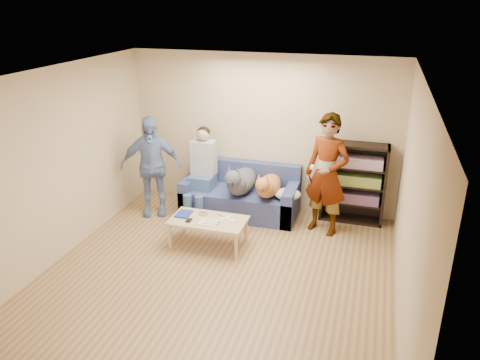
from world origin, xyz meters
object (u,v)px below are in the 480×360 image
(notebook_blue, at_px, (184,214))
(coffee_table, at_px, (208,222))
(dog_gray, at_px, (240,181))
(person_seated, at_px, (202,168))
(camera_silver, at_px, (203,213))
(person_standing_right, at_px, (327,175))
(person_standing_left, at_px, (151,166))
(dog_tan, at_px, (268,186))
(bookshelf, at_px, (354,181))
(sofa, at_px, (241,197))

(notebook_blue, relative_size, coffee_table, 0.24)
(notebook_blue, distance_m, dog_gray, 1.16)
(person_seated, distance_m, coffee_table, 1.28)
(notebook_blue, distance_m, camera_silver, 0.29)
(notebook_blue, height_order, dog_gray, dog_gray)
(person_standing_right, xyz_separation_m, person_standing_left, (-2.82, -0.17, -0.10))
(notebook_blue, bearing_deg, person_standing_right, 24.59)
(person_standing_right, height_order, camera_silver, person_standing_right)
(person_seated, height_order, dog_gray, person_seated)
(person_seated, height_order, coffee_table, person_seated)
(dog_tan, xyz_separation_m, bookshelf, (1.30, 0.43, 0.07))
(notebook_blue, bearing_deg, dog_gray, 59.62)
(person_standing_left, height_order, dog_gray, person_standing_left)
(camera_silver, relative_size, bookshelf, 0.08)
(person_standing_right, relative_size, sofa, 0.98)
(person_seated, height_order, dog_tan, person_seated)
(camera_silver, xyz_separation_m, bookshelf, (2.05, 1.34, 0.23))
(coffee_table, bearing_deg, dog_tan, 58.66)
(person_standing_left, height_order, sofa, person_standing_left)
(dog_tan, bearing_deg, notebook_blue, -136.23)
(person_standing_right, height_order, coffee_table, person_standing_right)
(coffee_table, height_order, bookshelf, bookshelf)
(person_standing_right, distance_m, sofa, 1.59)
(dog_gray, distance_m, dog_tan, 0.46)
(sofa, xyz_separation_m, bookshelf, (1.80, 0.23, 0.40))
(notebook_blue, bearing_deg, dog_tan, 43.77)
(person_standing_right, xyz_separation_m, person_seated, (-2.06, 0.16, -0.16))
(camera_silver, height_order, dog_tan, dog_tan)
(camera_silver, height_order, dog_gray, dog_gray)
(person_standing_right, distance_m, person_standing_left, 2.82)
(person_standing_left, height_order, dog_tan, person_standing_left)
(person_standing_right, distance_m, dog_gray, 1.41)
(person_standing_left, distance_m, person_seated, 0.83)
(notebook_blue, height_order, sofa, sofa)
(person_standing_left, bearing_deg, bookshelf, -10.80)
(sofa, bearing_deg, coffee_table, -96.07)
(sofa, bearing_deg, bookshelf, 7.40)
(notebook_blue, xyz_separation_m, bookshelf, (2.33, 1.41, 0.25))
(person_standing_right, height_order, person_standing_left, person_standing_right)
(person_standing_right, relative_size, camera_silver, 16.99)
(person_standing_right, xyz_separation_m, sofa, (-1.42, 0.29, -0.65))
(camera_silver, bearing_deg, sofa, 77.27)
(notebook_blue, bearing_deg, camera_silver, 14.04)
(camera_silver, height_order, bookshelf, bookshelf)
(sofa, xyz_separation_m, dog_gray, (0.05, -0.20, 0.36))
(person_standing_right, relative_size, coffee_table, 1.70)
(notebook_blue, height_order, bookshelf, bookshelf)
(person_standing_left, distance_m, camera_silver, 1.37)
(camera_silver, distance_m, bookshelf, 2.46)
(coffee_table, bearing_deg, person_standing_right, 31.29)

